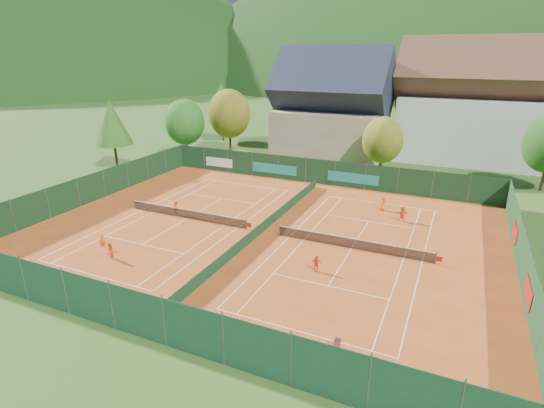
{
  "coord_description": "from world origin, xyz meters",
  "views": [
    {
      "loc": [
        14.9,
        -31.02,
        15.11
      ],
      "look_at": [
        0.0,
        2.0,
        2.0
      ],
      "focal_mm": 28.0,
      "sensor_mm": 36.0,
      "label": 1
    }
  ],
  "objects_px": {
    "hotel_block_a": "(475,109)",
    "player_left_mid": "(110,251)",
    "chalet": "(332,112)",
    "ball_hopper": "(338,342)",
    "player_right_far_a": "(383,204)",
    "player_right_far_b": "(402,214)",
    "player_left_near": "(102,241)",
    "player_right_near": "(316,264)",
    "player_left_far": "(176,207)"
  },
  "relations": [
    {
      "from": "ball_hopper",
      "to": "player_left_mid",
      "type": "height_order",
      "value": "player_left_mid"
    },
    {
      "from": "player_left_far",
      "to": "player_right_far_b",
      "type": "distance_m",
      "value": 21.68
    },
    {
      "from": "player_left_near",
      "to": "player_left_mid",
      "type": "xyz_separation_m",
      "value": [
        2.04,
        -1.27,
        0.08
      ]
    },
    {
      "from": "chalet",
      "to": "player_right_far_a",
      "type": "height_order",
      "value": "chalet"
    },
    {
      "from": "hotel_block_a",
      "to": "player_left_mid",
      "type": "relative_size",
      "value": 15.56
    },
    {
      "from": "player_right_far_a",
      "to": "player_left_mid",
      "type": "bearing_deg",
      "value": 62.93
    },
    {
      "from": "player_right_near",
      "to": "player_right_far_b",
      "type": "height_order",
      "value": "player_right_far_b"
    },
    {
      "from": "player_right_near",
      "to": "player_right_far_b",
      "type": "xyz_separation_m",
      "value": [
        4.25,
        12.49,
        0.1
      ]
    },
    {
      "from": "chalet",
      "to": "player_right_near",
      "type": "bearing_deg",
      "value": -74.63
    },
    {
      "from": "player_left_far",
      "to": "player_right_far_b",
      "type": "relative_size",
      "value": 0.95
    },
    {
      "from": "player_left_mid",
      "to": "player_right_far_a",
      "type": "height_order",
      "value": "player_right_far_a"
    },
    {
      "from": "player_left_far",
      "to": "player_right_far_a",
      "type": "relative_size",
      "value": 0.95
    },
    {
      "from": "hotel_block_a",
      "to": "player_left_near",
      "type": "height_order",
      "value": "hotel_block_a"
    },
    {
      "from": "player_left_mid",
      "to": "player_left_far",
      "type": "xyz_separation_m",
      "value": [
        -1.26,
        10.09,
        0.0
      ]
    },
    {
      "from": "player_right_far_a",
      "to": "player_right_far_b",
      "type": "xyz_separation_m",
      "value": [
        2.2,
        -2.19,
        0.01
      ]
    },
    {
      "from": "chalet",
      "to": "player_right_far_b",
      "type": "height_order",
      "value": "chalet"
    },
    {
      "from": "player_right_far_a",
      "to": "hotel_block_a",
      "type": "bearing_deg",
      "value": -91.54
    },
    {
      "from": "player_left_mid",
      "to": "player_right_near",
      "type": "distance_m",
      "value": 15.7
    },
    {
      "from": "player_left_mid",
      "to": "player_left_far",
      "type": "relative_size",
      "value": 1.0
    },
    {
      "from": "player_right_far_b",
      "to": "ball_hopper",
      "type": "bearing_deg",
      "value": 60.61
    },
    {
      "from": "player_left_near",
      "to": "player_left_far",
      "type": "distance_m",
      "value": 8.86
    },
    {
      "from": "player_right_near",
      "to": "player_right_far_b",
      "type": "distance_m",
      "value": 13.2
    },
    {
      "from": "player_left_mid",
      "to": "player_right_near",
      "type": "relative_size",
      "value": 1.09
    },
    {
      "from": "player_left_near",
      "to": "chalet",
      "type": "bearing_deg",
      "value": 47.12
    },
    {
      "from": "player_left_mid",
      "to": "player_left_far",
      "type": "distance_m",
      "value": 10.17
    },
    {
      "from": "hotel_block_a",
      "to": "player_left_far",
      "type": "distance_m",
      "value": 44.23
    },
    {
      "from": "player_right_far_a",
      "to": "player_right_far_b",
      "type": "relative_size",
      "value": 0.99
    },
    {
      "from": "chalet",
      "to": "player_right_far_a",
      "type": "distance_m",
      "value": 23.96
    },
    {
      "from": "chalet",
      "to": "player_right_near",
      "type": "xyz_separation_m",
      "value": [
        9.56,
        -34.8,
        -5.99
      ]
    },
    {
      "from": "ball_hopper",
      "to": "player_left_near",
      "type": "bearing_deg",
      "value": 168.18
    },
    {
      "from": "ball_hopper",
      "to": "player_left_far",
      "type": "xyz_separation_m",
      "value": [
        -20.09,
        13.19,
        0.14
      ]
    },
    {
      "from": "chalet",
      "to": "player_right_near",
      "type": "height_order",
      "value": "chalet"
    },
    {
      "from": "player_left_far",
      "to": "player_right_far_a",
      "type": "bearing_deg",
      "value": -137.84
    },
    {
      "from": "player_left_near",
      "to": "player_right_far_b",
      "type": "distance_m",
      "value": 26.57
    },
    {
      "from": "chalet",
      "to": "ball_hopper",
      "type": "bearing_deg",
      "value": -72.52
    },
    {
      "from": "hotel_block_a",
      "to": "ball_hopper",
      "type": "bearing_deg",
      "value": -96.56
    },
    {
      "from": "hotel_block_a",
      "to": "chalet",
      "type": "bearing_deg",
      "value": -162.47
    },
    {
      "from": "player_left_near",
      "to": "player_right_near",
      "type": "xyz_separation_m",
      "value": [
        17.03,
        3.42,
        0.02
      ]
    },
    {
      "from": "ball_hopper",
      "to": "player_left_mid",
      "type": "xyz_separation_m",
      "value": [
        -18.83,
        3.1,
        0.14
      ]
    },
    {
      "from": "player_left_far",
      "to": "ball_hopper",
      "type": "bearing_deg",
      "value": 161.98
    },
    {
      "from": "ball_hopper",
      "to": "player_right_near",
      "type": "distance_m",
      "value": 8.68
    },
    {
      "from": "ball_hopper",
      "to": "player_right_near",
      "type": "xyz_separation_m",
      "value": [
        -3.85,
        7.79,
        0.08
      ]
    },
    {
      "from": "hotel_block_a",
      "to": "player_right_far_a",
      "type": "xyz_separation_m",
      "value": [
        -7.39,
        -26.11,
        -6.65
      ]
    },
    {
      "from": "chalet",
      "to": "player_right_far_a",
      "type": "xyz_separation_m",
      "value": [
        11.61,
        -20.11,
        -5.89
      ]
    },
    {
      "from": "ball_hopper",
      "to": "player_right_far_a",
      "type": "relative_size",
      "value": 0.55
    },
    {
      "from": "hotel_block_a",
      "to": "player_left_far",
      "type": "xyz_separation_m",
      "value": [
        -25.68,
        -35.39,
        -6.69
      ]
    },
    {
      "from": "player_left_near",
      "to": "player_left_far",
      "type": "height_order",
      "value": "player_left_far"
    },
    {
      "from": "chalet",
      "to": "player_right_far_b",
      "type": "relative_size",
      "value": 10.99
    },
    {
      "from": "player_right_near",
      "to": "player_right_far_a",
      "type": "distance_m",
      "value": 14.83
    },
    {
      "from": "hotel_block_a",
      "to": "player_right_far_b",
      "type": "xyz_separation_m",
      "value": [
        -5.19,
        -28.3,
        -6.65
      ]
    }
  ]
}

